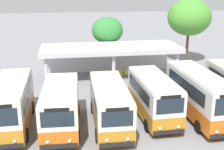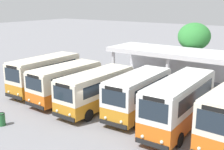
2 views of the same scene
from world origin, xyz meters
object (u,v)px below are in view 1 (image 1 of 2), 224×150
city_bus_second_in_row (61,106)px  waiting_chair_second_from_end (108,74)px  waiting_chair_middle_seat (114,74)px  waiting_chair_end_by_column (101,74)px  waiting_chair_fifth_seat (127,73)px  city_bus_fourth_amber (153,96)px  city_bus_middle_cream (110,103)px  waiting_chair_fourth_seat (120,73)px  city_bus_nearest_orange (11,103)px  city_bus_fifth_blue (199,93)px

city_bus_second_in_row → waiting_chair_second_from_end: city_bus_second_in_row is taller
city_bus_second_in_row → waiting_chair_second_from_end: size_ratio=7.92×
waiting_chair_middle_seat → waiting_chair_second_from_end: bearing=179.1°
waiting_chair_end_by_column → waiting_chair_fifth_seat: size_ratio=1.00×
waiting_chair_end_by_column → waiting_chair_middle_seat: size_ratio=1.00×
city_bus_fourth_amber → waiting_chair_fifth_seat: city_bus_fourth_amber is taller
city_bus_middle_cream → waiting_chair_fourth_seat: (2.70, 10.73, -1.16)m
city_bus_nearest_orange → waiting_chair_second_from_end: (8.08, 9.96, -1.30)m
city_bus_nearest_orange → city_bus_fifth_blue: bearing=-1.5°
waiting_chair_second_from_end → city_bus_nearest_orange: bearing=-129.1°
waiting_chair_end_by_column → waiting_chair_fourth_seat: bearing=0.2°
waiting_chair_fourth_seat → waiting_chair_end_by_column: bearing=-179.8°
city_bus_middle_cream → waiting_chair_end_by_column: bearing=86.6°
waiting_chair_fifth_seat → city_bus_second_in_row: bearing=-122.5°
city_bus_fifth_blue → waiting_chair_middle_seat: bearing=114.7°
city_bus_second_in_row → waiting_chair_fifth_seat: city_bus_second_in_row is taller
city_bus_second_in_row → waiting_chair_middle_seat: size_ratio=7.92×
waiting_chair_second_from_end → waiting_chair_middle_seat: size_ratio=1.00×
city_bus_second_in_row → city_bus_fourth_amber: size_ratio=1.00×
city_bus_middle_cream → city_bus_second_in_row: bearing=179.1°
city_bus_fifth_blue → waiting_chair_end_by_column: bearing=120.7°
city_bus_fifth_blue → waiting_chair_middle_seat: size_ratio=9.42×
waiting_chair_middle_seat → waiting_chair_fourth_seat: bearing=0.6°
city_bus_nearest_orange → city_bus_fourth_amber: city_bus_nearest_orange is taller
city_bus_middle_cream → waiting_chair_middle_seat: (2.02, 10.72, -1.16)m
waiting_chair_end_by_column → waiting_chair_fourth_seat: size_ratio=1.00×
city_bus_fourth_amber → waiting_chair_fourth_seat: (-0.67, 9.98, -1.24)m
city_bus_second_in_row → city_bus_middle_cream: size_ratio=0.93×
waiting_chair_middle_seat → waiting_chair_fourth_seat: same height
city_bus_middle_cream → waiting_chair_fourth_seat: city_bus_middle_cream is taller
waiting_chair_middle_seat → waiting_chair_fifth_seat: (1.37, -0.04, 0.00)m
waiting_chair_fourth_seat → waiting_chair_fifth_seat: (0.69, -0.05, 0.00)m
waiting_chair_second_from_end → city_bus_fourth_amber: bearing=-78.4°
waiting_chair_second_from_end → city_bus_fifth_blue: bearing=-62.3°
waiting_chair_middle_seat → city_bus_nearest_orange: bearing=-131.4°
waiting_chair_middle_seat → city_bus_second_in_row: bearing=-116.8°
city_bus_fifth_blue → waiting_chair_second_from_end: 11.73m
waiting_chair_middle_seat → waiting_chair_fifth_seat: bearing=-1.9°
city_bus_second_in_row → waiting_chair_end_by_column: city_bus_second_in_row is taller
city_bus_second_in_row → city_bus_middle_cream: (3.38, -0.05, -0.03)m
city_bus_middle_cream → waiting_chair_second_from_end: size_ratio=8.52×
city_bus_nearest_orange → city_bus_middle_cream: size_ratio=1.01×
city_bus_fourth_amber → waiting_chair_middle_seat: bearing=97.8°
city_bus_fifth_blue → waiting_chair_middle_seat: city_bus_fifth_blue is taller
city_bus_middle_cream → city_bus_fifth_blue: bearing=3.5°
city_bus_second_in_row → waiting_chair_end_by_column: 11.46m
waiting_chair_fifth_seat → city_bus_fourth_amber: bearing=-90.1°
waiting_chair_end_by_column → waiting_chair_second_from_end: size_ratio=1.00×
waiting_chair_second_from_end → city_bus_middle_cream: bearing=-97.1°
city_bus_nearest_orange → city_bus_second_in_row: city_bus_nearest_orange is taller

